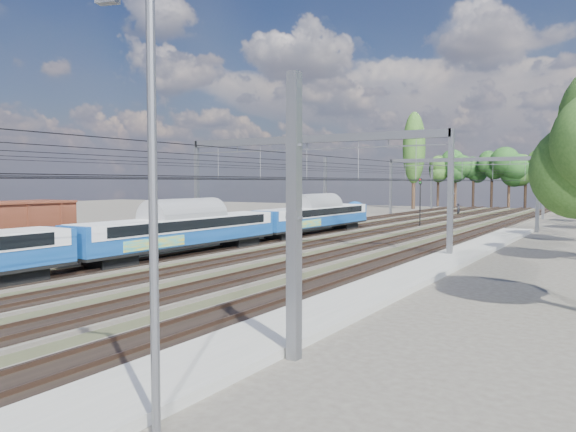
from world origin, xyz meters
The scene contains 10 objects.
track_bed centered at (0.00, 45.00, 0.10)m, with size 21.00×130.00×0.34m.
platform centered at (12.00, 20.00, 0.15)m, with size 3.00×70.00×0.30m, color gray.
catenary centered at (0.33, 52.69, 6.40)m, with size 25.65×130.00×9.00m.
tree_belt centered at (7.03, 93.92, 8.29)m, with size 38.73×101.25×12.05m.
poplar centered at (-14.50, 98.00, 11.89)m, with size 4.40×4.40×19.04m.
emu_train centered at (-4.50, 20.08, 2.35)m, with size 2.73×57.93×4.00m.
worker centered at (-0.78, 79.37, 0.96)m, with size 0.70×0.46×1.93m, color black.
signal_near centered at (1.29, 54.38, 3.63)m, with size 0.40×0.37×5.73m.
signal_far centered at (11.14, 75.95, 3.75)m, with size 0.41×0.38×5.93m.
lamp_post centered at (13.91, -0.89, 5.15)m, with size 1.58×0.51×9.44m.
Camera 1 is at (22.27, -9.13, 5.29)m, focal length 35.00 mm.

